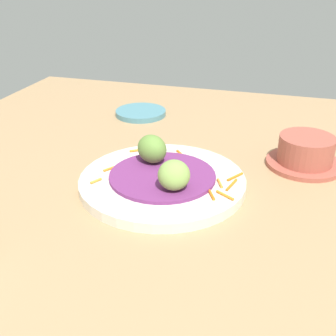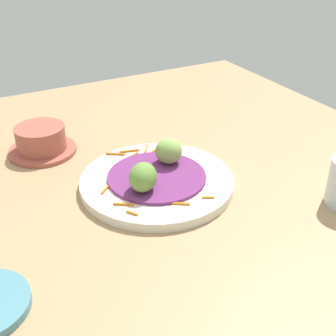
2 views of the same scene
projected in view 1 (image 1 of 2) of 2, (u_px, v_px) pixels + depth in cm
name	position (u px, v px, depth cm)	size (l,w,h in cm)	color
table_surface	(174.00, 188.00, 69.94)	(110.00, 110.00, 2.00)	tan
main_plate	(162.00, 182.00, 68.06)	(26.58, 26.58, 1.63)	silver
cabbage_bed	(162.00, 176.00, 67.57)	(17.02, 17.02, 0.56)	#702D6B
carrot_garnish	(184.00, 174.00, 68.24)	(22.46, 15.74, 0.40)	orange
guac_scoop_left	(174.00, 175.00, 62.27)	(4.81, 4.78, 4.55)	#84A851
guac_scoop_center	(152.00, 149.00, 70.55)	(4.48, 5.55, 4.67)	olive
side_plate_small	(141.00, 113.00, 98.60)	(11.62, 11.62, 1.17)	teal
terracotta_bowl	(305.00, 153.00, 74.05)	(13.20, 13.20, 5.51)	#A85142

